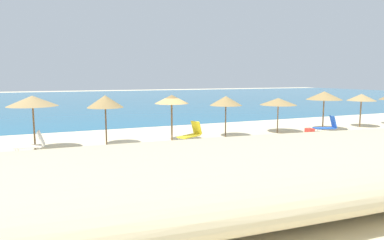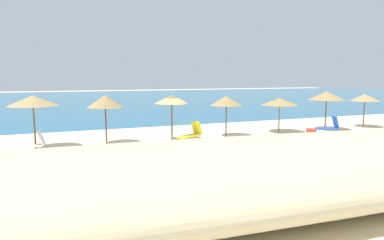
{
  "view_description": "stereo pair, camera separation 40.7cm",
  "coord_description": "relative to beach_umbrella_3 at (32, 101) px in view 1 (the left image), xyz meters",
  "views": [
    {
      "loc": [
        -5.78,
        -17.13,
        3.7
      ],
      "look_at": [
        1.57,
        0.44,
        1.24
      ],
      "focal_mm": 31.05,
      "sensor_mm": 36.0,
      "label": 1
    },
    {
      "loc": [
        -5.41,
        -17.29,
        3.7
      ],
      "look_at": [
        1.57,
        0.44,
        1.24
      ],
      "focal_mm": 31.05,
      "sensor_mm": 36.0,
      "label": 2
    }
  ],
  "objects": [
    {
      "name": "lounge_chair_0",
      "position": [
        17.97,
        -1.36,
        -2.1
      ],
      "size": [
        1.57,
        1.07,
        1.12
      ],
      "rotation": [
        0.0,
        0.0,
        1.24
      ],
      "color": "blue",
      "rests_on": "ground_plane"
    },
    {
      "name": "beach_umbrella_3",
      "position": [
        0.0,
        0.0,
        0.0
      ],
      "size": [
        2.44,
        2.44,
        2.79
      ],
      "color": "brown",
      "rests_on": "ground_plane"
    },
    {
      "name": "dune_ridge",
      "position": [
        5.14,
        -10.32,
        -1.57
      ],
      "size": [
        48.51,
        9.15,
        1.91
      ],
      "primitive_type": "ellipsoid",
      "rotation": [
        0.0,
        0.0,
        -0.07
      ],
      "color": "beige",
      "rests_on": "ground_plane"
    },
    {
      "name": "cooler_box",
      "position": [
        16.47,
        -1.36,
        -2.35
      ],
      "size": [
        0.47,
        0.58,
        0.36
      ],
      "primitive_type": "cube",
      "rotation": [
        0.0,
        0.0,
        1.47
      ],
      "color": "red",
      "rests_on": "ground_plane"
    },
    {
      "name": "beach_umbrella_4",
      "position": [
        3.55,
        0.02,
        -0.13
      ],
      "size": [
        1.95,
        1.95,
        2.74
      ],
      "color": "brown",
      "rests_on": "ground_plane"
    },
    {
      "name": "beach_umbrella_6",
      "position": [
        10.76,
        -0.28,
        -0.27
      ],
      "size": [
        1.99,
        1.99,
        2.55
      ],
      "color": "brown",
      "rests_on": "ground_plane"
    },
    {
      "name": "lounge_chair_3",
      "position": [
        8.29,
        -0.71,
        -2.07
      ],
      "size": [
        1.7,
        1.31,
        1.13
      ],
      "rotation": [
        0.0,
        0.0,
        2.08
      ],
      "color": "yellow",
      "rests_on": "ground_plane"
    },
    {
      "name": "beach_umbrella_5",
      "position": [
        7.26,
        -0.22,
        -0.09
      ],
      "size": [
        1.97,
        1.97,
        2.69
      ],
      "color": "brown",
      "rests_on": "ground_plane"
    },
    {
      "name": "beach_umbrella_8",
      "position": [
        18.47,
        -0.44,
        -0.1
      ],
      "size": [
        2.45,
        2.45,
        2.72
      ],
      "color": "brown",
      "rests_on": "ground_plane"
    },
    {
      "name": "sea_water",
      "position": [
        6.76,
        39.19,
        -2.52
      ],
      "size": [
        160.0,
        67.27,
        0.01
      ],
      "primitive_type": "cube",
      "color": "#1E6B93",
      "rests_on": "ground_plane"
    },
    {
      "name": "beach_ball",
      "position": [
        19.83,
        -3.56,
        -2.34
      ],
      "size": [
        0.37,
        0.37,
        0.37
      ],
      "primitive_type": "sphere",
      "color": "blue",
      "rests_on": "ground_plane"
    },
    {
      "name": "ground_plane",
      "position": [
        6.76,
        -1.14,
        -2.52
      ],
      "size": [
        160.0,
        160.0,
        0.0
      ],
      "primitive_type": "plane",
      "color": "beige"
    },
    {
      "name": "lounge_chair_4",
      "position": [
        -0.07,
        -0.5,
        -2.07
      ],
      "size": [
        1.4,
        0.78,
        1.08
      ],
      "rotation": [
        0.0,
        0.0,
        1.48
      ],
      "color": "white",
      "rests_on": "ground_plane"
    },
    {
      "name": "beach_umbrella_7",
      "position": [
        14.77,
        -0.18,
        -0.43
      ],
      "size": [
        2.43,
        2.43,
        2.33
      ],
      "color": "brown",
      "rests_on": "ground_plane"
    },
    {
      "name": "beach_umbrella_9",
      "position": [
        22.08,
        -0.44,
        -0.31
      ],
      "size": [
        2.06,
        2.06,
        2.48
      ],
      "color": "brown",
      "rests_on": "ground_plane"
    }
  ]
}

